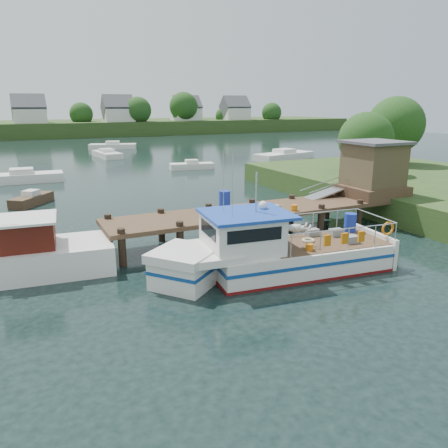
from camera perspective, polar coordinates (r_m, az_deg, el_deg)
name	(u,v)px	position (r m, az deg, el deg)	size (l,w,h in m)	color
ground_plane	(229,240)	(21.35, 0.66, -2.10)	(160.00, 160.00, 0.00)	black
far_shore	(55,125)	(101.08, -21.17, 11.92)	(140.00, 42.55, 9.22)	#2E471D
dock	(337,184)	(24.36, 14.56, 5.03)	(16.60, 3.00, 4.78)	#4B3524
lobster_boat	(271,253)	(16.99, 6.15, -3.74)	(9.96, 3.80, 4.79)	silver
work_boat	(0,259)	(18.63, -27.21, -4.07)	(9.05, 3.51, 4.74)	silver
moored_rowboat	(32,199)	(31.50, -23.82, 2.98)	(2.96, 3.31, 0.97)	#4B3524
moored_far	(113,146)	(67.97, -14.32, 9.85)	(7.12, 4.32, 1.15)	silver
moored_a	(22,177)	(40.89, -24.86, 5.56)	(6.63, 2.61, 1.20)	silver
moored_b	(192,166)	(45.03, -4.24, 7.61)	(4.62, 2.38, 0.97)	silver
moored_c	(284,155)	(53.56, 7.87, 8.86)	(8.38, 4.57, 1.26)	silver
moored_d	(107,154)	(57.25, -15.05, 8.82)	(2.75, 6.48, 1.07)	silver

